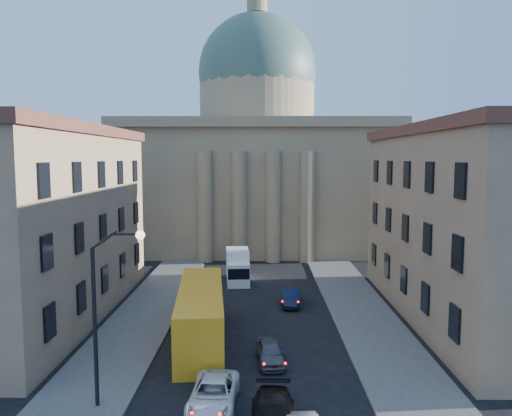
# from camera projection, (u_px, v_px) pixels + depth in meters

# --- Properties ---
(sidewalk_left) EXTENTS (5.00, 60.00, 0.15)m
(sidewalk_left) POSITION_uv_depth(u_px,v_px,m) (130.00, 335.00, 34.45)
(sidewalk_left) COLOR #504E4A
(sidewalk_left) RESTS_ON ground
(sidewalk_right) EXTENTS (5.00, 60.00, 0.15)m
(sidewalk_right) POSITION_uv_depth(u_px,v_px,m) (376.00, 335.00, 34.29)
(sidewalk_right) COLOR #504E4A
(sidewalk_right) RESTS_ON ground
(church) EXTENTS (68.02, 28.76, 36.60)m
(church) POSITION_uv_depth(u_px,v_px,m) (257.00, 160.00, 70.46)
(church) COLOR #826D50
(church) RESTS_ON ground
(building_left) EXTENTS (11.60, 26.60, 14.70)m
(building_left) POSITION_uv_depth(u_px,v_px,m) (30.00, 222.00, 37.76)
(building_left) COLOR tan
(building_left) RESTS_ON ground
(building_right) EXTENTS (11.60, 26.60, 14.70)m
(building_right) POSITION_uv_depth(u_px,v_px,m) (480.00, 222.00, 37.46)
(building_right) COLOR tan
(building_right) RESTS_ON ground
(street_lamp) EXTENTS (2.62, 0.44, 8.83)m
(street_lamp) POSITION_uv_depth(u_px,v_px,m) (105.00, 303.00, 23.96)
(street_lamp) COLOR black
(street_lamp) RESTS_ON ground
(car_left_mid) EXTENTS (2.49, 5.02, 1.37)m
(car_left_mid) POSITION_uv_depth(u_px,v_px,m) (213.00, 394.00, 24.47)
(car_left_mid) COLOR white
(car_left_mid) RESTS_ON ground
(car_right_far) EXTENTS (1.86, 3.92, 1.29)m
(car_right_far) POSITION_uv_depth(u_px,v_px,m) (270.00, 352.00, 29.81)
(car_right_far) COLOR #505156
(car_right_far) RESTS_ON ground
(car_right_distant) EXTENTS (1.86, 4.27, 1.37)m
(car_right_distant) POSITION_uv_depth(u_px,v_px,m) (291.00, 297.00, 41.62)
(car_right_distant) COLOR black
(car_right_distant) RESTS_ON ground
(city_bus) EXTENTS (4.08, 12.86, 3.56)m
(city_bus) POSITION_uv_depth(u_px,v_px,m) (201.00, 312.00, 33.42)
(city_bus) COLOR #F7A31B
(city_bus) RESTS_ON ground
(box_truck) EXTENTS (2.62, 5.73, 3.06)m
(box_truck) POSITION_uv_depth(u_px,v_px,m) (238.00, 267.00, 49.43)
(box_truck) COLOR white
(box_truck) RESTS_ON ground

